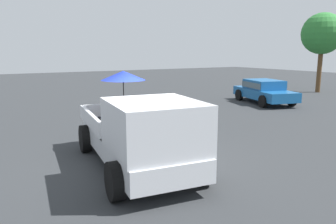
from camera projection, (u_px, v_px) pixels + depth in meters
The scene contains 4 objects.
ground_plane at pixel (135, 165), 8.48m from camera, with size 80.00×80.00×0.00m, color #2D3033.
pickup_truck_main at pixel (140, 132), 7.95m from camera, with size 5.24×2.76×2.37m.
parked_sedan_near at pixel (264, 90), 18.58m from camera, with size 4.62×2.86×1.33m.
tree_by_lot at pixel (322, 34), 22.87m from camera, with size 2.90×2.90×5.63m.
Camera 1 is at (7.37, -3.40, 2.94)m, focal length 34.62 mm.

